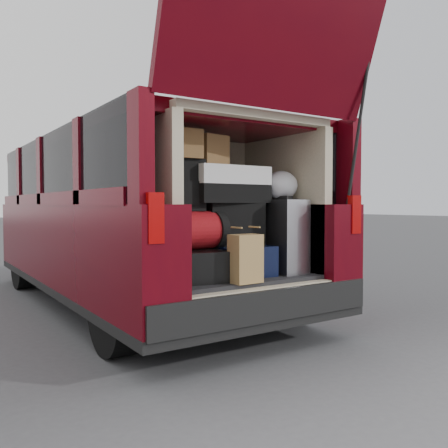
{
  "coord_description": "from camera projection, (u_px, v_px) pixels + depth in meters",
  "views": [
    {
      "loc": [
        -2.06,
        -2.87,
        1.1
      ],
      "look_at": [
        -0.02,
        0.2,
        0.95
      ],
      "focal_mm": 38.0,
      "sensor_mm": 36.0,
      "label": 1
    }
  ],
  "objects": [
    {
      "name": "black_hardshell",
      "position": [
        191.0,
        264.0,
        3.46
      ],
      "size": [
        0.49,
        0.61,
        0.22
      ],
      "primitive_type": "cube",
      "rotation": [
        0.0,
        0.0,
        -0.17
      ],
      "color": "black",
      "rests_on": "load_floor"
    },
    {
      "name": "grocery_sack_lower",
      "position": [
        184.0,
        144.0,
        3.41
      ],
      "size": [
        0.24,
        0.19,
        0.21
      ],
      "primitive_type": "cube",
      "rotation": [
        0.0,
        0.0,
        -0.02
      ],
      "color": "brown",
      "rests_on": "backpack"
    },
    {
      "name": "twotone_duffel",
      "position": [
        227.0,
        185.0,
        3.67
      ],
      "size": [
        0.64,
        0.34,
        0.28
      ],
      "primitive_type": "cube",
      "rotation": [
        0.0,
        0.0,
        0.03
      ],
      "color": "silver",
      "rests_on": "black_soft_case"
    },
    {
      "name": "grocery_sack_upper",
      "position": [
        210.0,
        151.0,
        3.63
      ],
      "size": [
        0.26,
        0.23,
        0.23
      ],
      "primitive_type": "cube",
      "rotation": [
        0.0,
        0.0,
        0.17
      ],
      "color": "brown",
      "rests_on": "twotone_duffel"
    },
    {
      "name": "kraft_bag",
      "position": [
        246.0,
        259.0,
        3.32
      ],
      "size": [
        0.23,
        0.15,
        0.34
      ],
      "primitive_type": "cube",
      "rotation": [
        0.0,
        0.0,
        0.05
      ],
      "color": "#A9854C",
      "rests_on": "load_floor"
    },
    {
      "name": "load_floor",
      "position": [
        221.0,
        307.0,
        3.79
      ],
      "size": [
        1.24,
        1.05,
        0.55
      ],
      "primitive_type": "cube",
      "color": "black",
      "rests_on": "ground"
    },
    {
      "name": "black_soft_case",
      "position": [
        232.0,
        224.0,
        3.71
      ],
      "size": [
        0.49,
        0.33,
        0.33
      ],
      "primitive_type": "cube",
      "rotation": [
        0.0,
        0.0,
        -0.13
      ],
      "color": "black",
      "rests_on": "navy_hardshell"
    },
    {
      "name": "silver_roller",
      "position": [
        282.0,
        236.0,
        3.81
      ],
      "size": [
        0.25,
        0.39,
        0.59
      ],
      "primitive_type": "cube",
      "rotation": [
        0.0,
        0.0,
        0.01
      ],
      "color": "silver",
      "rests_on": "load_floor"
    },
    {
      "name": "backpack",
      "position": [
        185.0,
        185.0,
        3.45
      ],
      "size": [
        0.27,
        0.16,
        0.38
      ],
      "primitive_type": "cube",
      "rotation": [
        0.0,
        0.0,
        -0.02
      ],
      "color": "black",
      "rests_on": "red_duffel"
    },
    {
      "name": "ground",
      "position": [
        241.0,
        350.0,
        3.57
      ],
      "size": [
        80.0,
        80.0,
        0.0
      ],
      "primitive_type": "plane",
      "color": "#3C3C3F",
      "rests_on": "ground"
    },
    {
      "name": "plastic_bag_right",
      "position": [
        281.0,
        185.0,
        3.86
      ],
      "size": [
        0.29,
        0.27,
        0.24
      ],
      "primitive_type": "ellipsoid",
      "rotation": [
        0.0,
        0.0,
        -0.06
      ],
      "color": "silver",
      "rests_on": "silver_roller"
    },
    {
      "name": "navy_hardshell",
      "position": [
        237.0,
        260.0,
        3.72
      ],
      "size": [
        0.48,
        0.57,
        0.23
      ],
      "primitive_type": "cube",
      "rotation": [
        0.0,
        0.0,
        -0.1
      ],
      "color": "black",
      "rests_on": "load_floor"
    },
    {
      "name": "red_duffel",
      "position": [
        194.0,
        230.0,
        3.45
      ],
      "size": [
        0.45,
        0.31,
        0.28
      ],
      "primitive_type": "cube",
      "rotation": [
        0.0,
        0.0,
        0.07
      ],
      "color": "maroon",
      "rests_on": "black_hardshell"
    },
    {
      "name": "minivan",
      "position": [
        140.0,
        222.0,
        5.08
      ],
      "size": [
        1.9,
        5.35,
        2.77
      ],
      "color": "black",
      "rests_on": "ground"
    }
  ]
}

